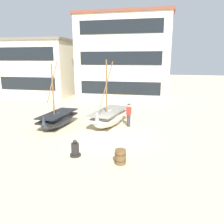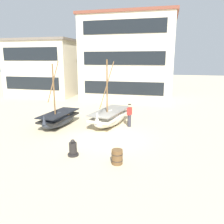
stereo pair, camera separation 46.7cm
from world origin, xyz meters
name	(u,v)px [view 1 (the left image)]	position (x,y,z in m)	size (l,w,h in m)	color
ground_plane	(109,137)	(0.00, 0.00, 0.00)	(120.00, 120.00, 0.00)	#CCB78E
fishing_boat_near_left	(109,117)	(-0.54, 2.62, 0.62)	(2.41, 4.48, 4.76)	silver
fishing_boat_centre_large	(58,119)	(-4.11, 1.49, 0.56)	(1.73, 3.87, 4.65)	#2D333D
fisherman_by_hull	(129,115)	(0.90, 2.57, 0.83)	(0.35, 0.42, 1.68)	#33333D
capstan_winch	(75,150)	(-1.02, -3.05, 0.34)	(0.56, 0.56, 0.87)	black
wooden_barrel	(120,157)	(1.35, -3.41, 0.35)	(0.56, 0.56, 0.70)	brown
harbor_building_main	(125,58)	(-1.28, 14.09, 4.88)	(10.81, 6.65, 9.74)	beige
harbor_building_annex	(41,68)	(-12.71, 14.79, 3.64)	(8.97, 7.11, 7.25)	beige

